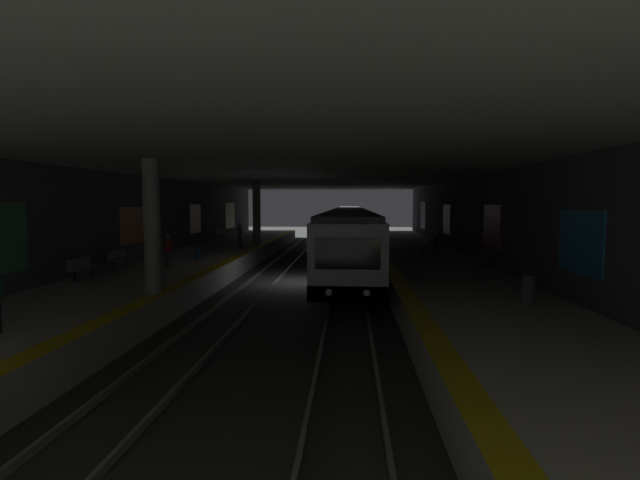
% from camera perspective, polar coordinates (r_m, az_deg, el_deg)
% --- Properties ---
extents(ground_plane, '(120.00, 120.00, 0.00)m').
position_cam_1_polar(ground_plane, '(25.95, -1.60, -4.87)').
color(ground_plane, '#383A38').
extents(track_left, '(60.00, 1.53, 0.16)m').
position_cam_1_polar(track_left, '(25.84, 3.28, -4.74)').
color(track_left, gray).
rests_on(track_left, ground).
extents(track_right, '(60.00, 1.53, 0.16)m').
position_cam_1_polar(track_right, '(26.22, -6.41, -4.63)').
color(track_right, gray).
rests_on(track_right, ground).
extents(platform_left, '(60.00, 5.30, 1.06)m').
position_cam_1_polar(platform_left, '(26.12, 12.89, -3.75)').
color(platform_left, beige).
rests_on(platform_left, ground).
extents(platform_right, '(60.00, 5.30, 1.06)m').
position_cam_1_polar(platform_right, '(27.24, -15.49, -3.48)').
color(platform_right, beige).
rests_on(platform_right, ground).
extents(wall_left, '(60.00, 0.56, 5.60)m').
position_cam_1_polar(wall_left, '(26.59, 19.13, 1.19)').
color(wall_left, '#56565B').
rests_on(wall_left, ground).
extents(wall_right, '(60.00, 0.56, 5.60)m').
position_cam_1_polar(wall_right, '(28.17, -21.13, 1.29)').
color(wall_right, '#56565B').
rests_on(wall_right, ground).
extents(ceiling_slab, '(60.00, 19.40, 0.40)m').
position_cam_1_polar(ceiling_slab, '(25.67, -1.63, 8.01)').
color(ceiling_slab, beige).
rests_on(ceiling_slab, wall_left).
extents(pillar_near, '(0.56, 0.56, 4.55)m').
position_cam_1_polar(pillar_near, '(17.52, -18.75, 1.43)').
color(pillar_near, gray).
rests_on(pillar_near, platform_right).
extents(pillar_far, '(0.56, 0.56, 4.55)m').
position_cam_1_polar(pillar_far, '(35.48, -7.30, 2.95)').
color(pillar_far, gray).
rests_on(pillar_far, platform_right).
extents(metro_train, '(56.74, 2.83, 3.49)m').
position_cam_1_polar(metro_train, '(45.23, 3.38, 1.61)').
color(metro_train, '#B7BCC6').
rests_on(metro_train, track_left).
extents(bench_left_near, '(1.70, 0.47, 0.86)m').
position_cam_1_polar(bench_left_near, '(24.80, 18.09, -1.84)').
color(bench_left_near, '#262628').
rests_on(bench_left_near, platform_left).
extents(bench_left_mid, '(1.70, 0.47, 0.86)m').
position_cam_1_polar(bench_left_mid, '(37.68, 13.03, 0.28)').
color(bench_left_mid, '#262628').
rests_on(bench_left_mid, platform_left).
extents(bench_right_near, '(1.70, 0.47, 0.86)m').
position_cam_1_polar(bench_right_near, '(22.20, -25.72, -2.75)').
color(bench_right_near, '#262628').
rests_on(bench_right_near, platform_right).
extents(bench_right_mid, '(1.70, 0.47, 0.86)m').
position_cam_1_polar(bench_right_mid, '(25.07, -22.10, -1.88)').
color(bench_right_mid, '#262628').
rests_on(bench_right_mid, platform_right).
extents(bench_right_far, '(1.70, 0.47, 0.86)m').
position_cam_1_polar(bench_right_far, '(42.29, -11.34, 0.73)').
color(bench_right_far, '#262628').
rests_on(bench_right_far, platform_right).
extents(person_walking_mid, '(0.60, 0.22, 1.59)m').
position_cam_1_polar(person_walking_mid, '(24.82, -17.03, -1.04)').
color(person_walking_mid, '#474747').
rests_on(person_walking_mid, platform_right).
extents(person_standing_far, '(0.60, 0.23, 1.70)m').
position_cam_1_polar(person_standing_far, '(32.94, 13.17, 0.43)').
color(person_standing_far, '#323232').
rests_on(person_standing_far, platform_left).
extents(person_boarding, '(0.60, 0.23, 1.69)m').
position_cam_1_polar(person_boarding, '(34.77, -9.19, 0.66)').
color(person_boarding, '#444444').
rests_on(person_boarding, platform_right).
extents(suitcase_rolling, '(0.35, 0.20, 0.94)m').
position_cam_1_polar(suitcase_rolling, '(27.92, -13.93, -1.51)').
color(suitcase_rolling, navy).
rests_on(suitcase_rolling, platform_right).
extents(backpack_on_floor, '(0.30, 0.20, 0.40)m').
position_cam_1_polar(backpack_on_floor, '(31.34, 11.84, -1.08)').
color(backpack_on_floor, '#1E512D').
rests_on(backpack_on_floor, platform_left).
extents(trash_bin, '(0.44, 0.44, 0.85)m').
position_cam_1_polar(trash_bin, '(16.75, 22.79, -5.16)').
color(trash_bin, '#595B5E').
rests_on(trash_bin, platform_left).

